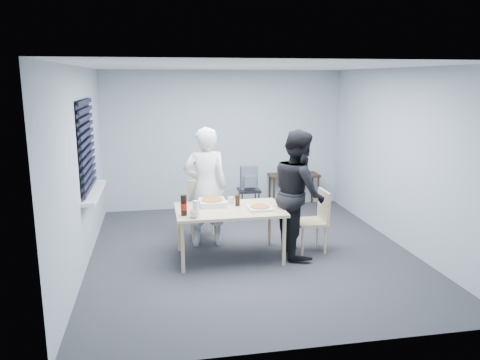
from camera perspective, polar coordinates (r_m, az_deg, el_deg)
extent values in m
plane|color=#313136|center=(6.81, 1.34, -8.75)|extent=(5.00, 5.00, 0.00)
plane|color=white|center=(6.36, 1.46, 13.68)|extent=(5.00, 5.00, 0.00)
plane|color=#A7B1B9|center=(8.89, -1.92, 4.88)|extent=(4.50, 0.00, 4.50)
plane|color=#A7B1B9|center=(4.11, 8.58, -4.03)|extent=(4.50, 0.00, 4.50)
plane|color=#A7B1B9|center=(6.39, -18.76, 1.32)|extent=(0.00, 5.00, 5.00)
plane|color=#A7B1B9|center=(7.26, 19.08, 2.53)|extent=(0.00, 5.00, 5.00)
plane|color=black|center=(6.74, -18.31, 4.04)|extent=(0.00, 1.30, 1.30)
cube|color=black|center=(6.74, -18.06, 4.05)|extent=(0.04, 1.30, 1.25)
cube|color=silver|center=(6.85, -17.32, -1.43)|extent=(0.18, 1.42, 0.05)
cube|color=#CEBA8D|center=(6.39, -1.31, -3.66)|extent=(1.46, 0.92, 0.04)
cylinder|color=#CEBA8D|center=(6.05, -7.00, -8.21)|extent=(0.05, 0.05, 0.67)
cylinder|color=#CEBA8D|center=(6.81, -7.43, -5.87)|extent=(0.05, 0.05, 0.67)
cylinder|color=#CEBA8D|center=(6.26, 5.40, -7.45)|extent=(0.05, 0.05, 0.67)
cylinder|color=#CEBA8D|center=(7.00, 3.61, -5.28)|extent=(0.05, 0.05, 0.67)
cube|color=#CEBA8D|center=(7.26, -4.54, -3.85)|extent=(0.42, 0.42, 0.04)
cube|color=#CEBA8D|center=(7.39, -4.73, -1.66)|extent=(0.42, 0.04, 0.44)
cylinder|color=#CEBA8D|center=(7.15, -5.73, -6.02)|extent=(0.03, 0.03, 0.41)
cylinder|color=#CEBA8D|center=(7.48, -5.95, -5.21)|extent=(0.03, 0.03, 0.41)
cylinder|color=#CEBA8D|center=(7.19, -3.01, -5.89)|extent=(0.03, 0.03, 0.41)
cylinder|color=#CEBA8D|center=(7.51, -3.35, -5.09)|extent=(0.03, 0.03, 0.41)
cube|color=#CEBA8D|center=(6.80, 8.60, -5.10)|extent=(0.42, 0.42, 0.04)
cube|color=#CEBA8D|center=(6.79, 10.18, -3.06)|extent=(0.04, 0.42, 0.44)
cylinder|color=#CEBA8D|center=(6.66, 7.62, -7.47)|extent=(0.03, 0.03, 0.41)
cylinder|color=#CEBA8D|center=(6.97, 6.76, -6.55)|extent=(0.03, 0.03, 0.41)
cylinder|color=#CEBA8D|center=(6.77, 10.38, -7.24)|extent=(0.03, 0.03, 0.41)
cylinder|color=#CEBA8D|center=(7.07, 9.41, -6.35)|extent=(0.03, 0.03, 0.41)
imported|color=silver|center=(6.87, -4.21, -0.87)|extent=(0.65, 0.42, 1.77)
imported|color=black|center=(6.55, 7.12, -1.59)|extent=(0.47, 0.86, 1.77)
cube|color=#372415|center=(9.08, 6.59, 0.59)|extent=(0.96, 0.43, 0.04)
cylinder|color=#372415|center=(8.87, 4.15, -1.75)|extent=(0.04, 0.04, 0.60)
cylinder|color=#372415|center=(9.20, 3.62, -1.24)|extent=(0.04, 0.04, 0.60)
cylinder|color=#372415|center=(9.13, 9.49, -1.49)|extent=(0.04, 0.04, 0.60)
cylinder|color=#372415|center=(9.45, 8.79, -1.00)|extent=(0.04, 0.04, 0.60)
cube|color=black|center=(8.29, 1.09, -1.25)|extent=(0.38, 0.38, 0.04)
cylinder|color=black|center=(8.19, 0.27, -3.32)|extent=(0.04, 0.04, 0.48)
cylinder|color=black|center=(8.47, -0.11, -2.79)|extent=(0.04, 0.04, 0.48)
cylinder|color=black|center=(8.25, 2.31, -3.21)|extent=(0.04, 0.04, 0.48)
cylinder|color=black|center=(8.53, 1.87, -2.69)|extent=(0.04, 0.04, 0.48)
cube|color=#575D63|center=(8.24, 1.10, 0.29)|extent=(0.30, 0.16, 0.41)
cube|color=#575D63|center=(8.15, 1.25, -0.20)|extent=(0.22, 0.06, 0.20)
cube|color=silver|center=(6.54, -3.39, -2.95)|extent=(0.36, 0.36, 0.04)
cube|color=silver|center=(6.53, -3.40, -2.62)|extent=(0.36, 0.36, 0.04)
cylinder|color=#CC7F38|center=(6.52, -3.40, -2.40)|extent=(0.31, 0.31, 0.01)
cube|color=silver|center=(6.35, 2.44, -3.43)|extent=(0.32, 0.32, 0.03)
cylinder|color=#CC7F38|center=(6.34, 2.44, -3.23)|extent=(0.27, 0.27, 0.01)
imported|color=silver|center=(5.98, -5.57, -4.15)|extent=(0.17, 0.17, 0.10)
imported|color=silver|center=(6.63, -1.08, -2.48)|extent=(0.10, 0.10, 0.09)
cylinder|color=black|center=(6.50, -0.30, -2.53)|extent=(0.08, 0.08, 0.15)
cylinder|color=black|center=(6.08, -6.86, -3.07)|extent=(0.08, 0.08, 0.27)
cylinder|color=red|center=(6.08, -6.86, -3.24)|extent=(0.08, 0.08, 0.09)
cylinder|color=silver|center=(6.07, -5.38, -3.42)|extent=(0.10, 0.10, 0.20)
torus|color=red|center=(6.11, 1.70, -4.20)|extent=(0.07, 0.07, 0.00)
cube|color=white|center=(9.05, 5.66, 0.72)|extent=(0.28, 0.32, 0.00)
cube|color=black|center=(9.17, 7.86, 0.99)|extent=(0.14, 0.11, 0.06)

